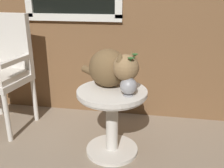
{
  "coord_description": "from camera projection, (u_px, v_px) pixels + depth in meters",
  "views": [
    {
      "loc": [
        0.59,
        -1.7,
        1.26
      ],
      "look_at": [
        0.28,
        0.07,
        0.6
      ],
      "focal_mm": 40.31,
      "sensor_mm": 36.0,
      "label": 1
    }
  ],
  "objects": [
    {
      "name": "cat",
      "position": [
        111.0,
        68.0,
        1.94
      ],
      "size": [
        0.54,
        0.5,
        0.32
      ],
      "color": "brown",
      "rests_on": "wicker_side_table"
    },
    {
      "name": "ground_plane",
      "position": [
        77.0,
        152.0,
        2.1
      ],
      "size": [
        6.0,
        6.0,
        0.0
      ],
      "primitive_type": "plane",
      "color": "gray"
    },
    {
      "name": "pewter_vase_with_ivy",
      "position": [
        129.0,
        83.0,
        1.8
      ],
      "size": [
        0.12,
        0.12,
        0.31
      ],
      "color": "#99999E",
      "rests_on": "wicker_side_table"
    },
    {
      "name": "wicker_side_table",
      "position": [
        112.0,
        111.0,
        1.99
      ],
      "size": [
        0.55,
        0.55,
        0.55
      ],
      "color": "silver",
      "rests_on": "ground_plane"
    },
    {
      "name": "wicker_chair",
      "position": [
        2.0,
        66.0,
        2.38
      ],
      "size": [
        0.55,
        0.52,
        1.08
      ],
      "color": "silver",
      "rests_on": "ground_plane"
    }
  ]
}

